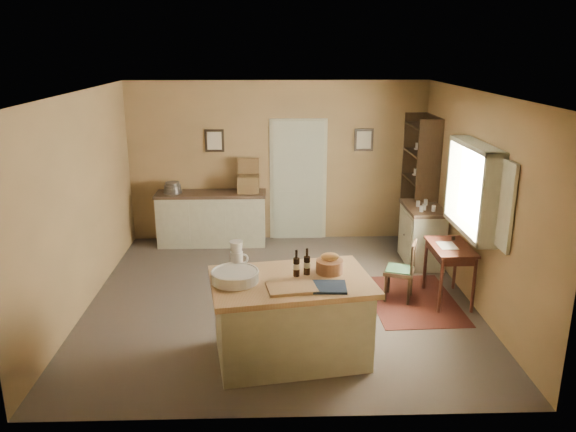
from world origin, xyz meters
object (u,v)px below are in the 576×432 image
(sideboard, at_px, (212,217))
(work_island, at_px, (290,316))
(writing_desk, at_px, (450,253))
(desk_chair, at_px, (399,271))
(shelving_unit, at_px, (422,183))
(right_cabinet, at_px, (422,234))

(sideboard, bearing_deg, work_island, -72.04)
(work_island, bearing_deg, writing_desk, 23.09)
(work_island, bearing_deg, desk_chair, 33.95)
(writing_desk, xyz_separation_m, shelving_unit, (0.16, 2.11, 0.42))
(sideboard, relative_size, writing_desk, 2.24)
(sideboard, bearing_deg, shelving_unit, -3.30)
(sideboard, bearing_deg, desk_chair, -40.21)
(right_cabinet, height_order, shelving_unit, shelving_unit)
(desk_chair, relative_size, right_cabinet, 0.80)
(work_island, relative_size, shelving_unit, 0.83)
(work_island, xyz_separation_m, right_cabinet, (2.12, 2.71, -0.02))
(shelving_unit, bearing_deg, sideboard, 176.70)
(sideboard, xyz_separation_m, writing_desk, (3.31, -2.31, 0.18))
(sideboard, xyz_separation_m, desk_chair, (2.67, -2.26, -0.08))
(work_island, xyz_separation_m, sideboard, (-1.19, 3.66, -0.00))
(right_cabinet, xyz_separation_m, shelving_unit, (0.16, 0.74, 0.63))
(work_island, height_order, shelving_unit, shelving_unit)
(work_island, height_order, writing_desk, work_island)
(work_island, distance_m, writing_desk, 2.52)
(desk_chair, xyz_separation_m, shelving_unit, (0.79, 2.06, 0.69))
(writing_desk, relative_size, desk_chair, 1.02)
(sideboard, bearing_deg, right_cabinet, -15.89)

